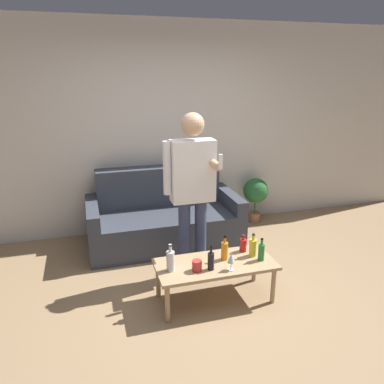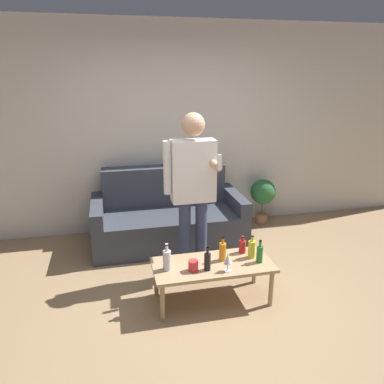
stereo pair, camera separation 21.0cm
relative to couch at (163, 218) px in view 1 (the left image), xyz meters
name	(u,v)px [view 1 (the left image)]	position (x,y,z in m)	size (l,w,h in m)	color
ground_plane	(218,315)	(0.13, -1.65, -0.32)	(16.00, 16.00, 0.00)	#997A56
wall_back	(163,130)	(0.13, 0.50, 1.03)	(8.00, 0.06, 2.70)	silver
couch	(163,218)	(0.00, 0.00, 0.00)	(1.86, 0.90, 0.92)	#383D47
coffee_table	(215,267)	(0.19, -1.40, 0.03)	(1.11, 0.50, 0.39)	tan
bottle_orange	(225,250)	(0.30, -1.36, 0.16)	(0.07, 0.07, 0.24)	orange
bottle_green	(243,245)	(0.53, -1.26, 0.14)	(0.07, 0.07, 0.17)	#B21E1E
bottle_dark	(170,260)	(-0.24, -1.42, 0.17)	(0.07, 0.07, 0.25)	silver
bottle_yellow	(253,247)	(0.58, -1.37, 0.16)	(0.07, 0.07, 0.23)	yellow
bottle_red	(261,252)	(0.62, -1.47, 0.16)	(0.06, 0.06, 0.22)	#23752D
bottle_clear	(211,261)	(0.11, -1.50, 0.16)	(0.06, 0.06, 0.22)	black
wine_glass_near	(231,258)	(0.28, -1.56, 0.18)	(0.07, 0.07, 0.17)	silver
cup_on_table	(197,266)	(-0.01, -1.49, 0.12)	(0.09, 0.09, 0.10)	red
person_standing_front	(192,184)	(0.12, -0.88, 0.69)	(0.52, 0.44, 1.71)	navy
potted_plant	(256,193)	(1.39, 0.26, 0.11)	(0.35, 0.35, 0.65)	#936042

